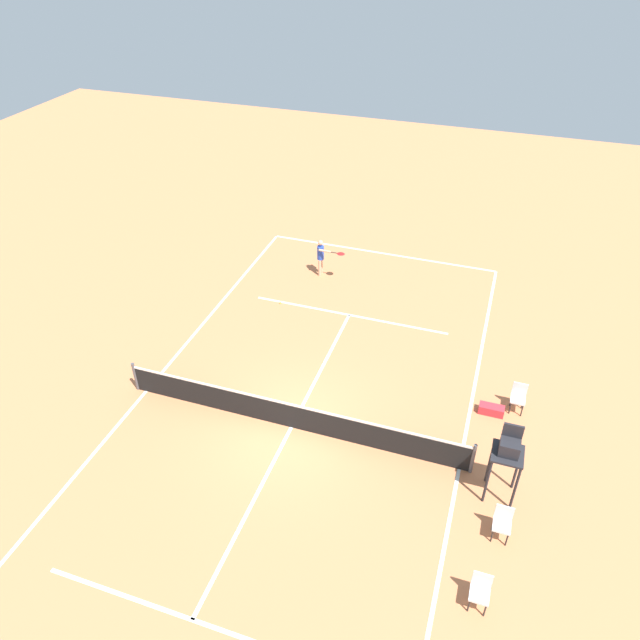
# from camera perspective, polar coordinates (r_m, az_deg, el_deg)

# --- Properties ---
(ground_plane) EXTENTS (60.00, 60.00, 0.00)m
(ground_plane) POSITION_cam_1_polar(r_m,az_deg,el_deg) (18.27, -2.74, -10.18)
(ground_plane) COLOR #D37A4C
(court_lines) EXTENTS (10.13, 22.57, 0.01)m
(court_lines) POSITION_cam_1_polar(r_m,az_deg,el_deg) (18.27, -2.74, -10.17)
(court_lines) COLOR white
(court_lines) RESTS_ON ground
(tennis_net) EXTENTS (10.73, 0.10, 1.07)m
(tennis_net) POSITION_cam_1_polar(r_m,az_deg,el_deg) (17.92, -2.79, -9.07)
(tennis_net) COLOR #4C4C51
(tennis_net) RESTS_ON ground
(player_serving) EXTENTS (1.24, 0.59, 1.61)m
(player_serving) POSITION_cam_1_polar(r_m,az_deg,el_deg) (24.70, 0.16, 6.24)
(player_serving) COLOR #D8A884
(player_serving) RESTS_ON ground
(tennis_ball) EXTENTS (0.07, 0.07, 0.07)m
(tennis_ball) POSITION_cam_1_polar(r_m,az_deg,el_deg) (23.39, -3.82, 1.65)
(tennis_ball) COLOR #CCE033
(tennis_ball) RESTS_ON ground
(umpire_chair) EXTENTS (0.80, 0.80, 2.41)m
(umpire_chair) POSITION_cam_1_polar(r_m,az_deg,el_deg) (16.13, 17.52, -11.98)
(umpire_chair) COLOR #232328
(umpire_chair) RESTS_ON ground
(courtside_chair_near) EXTENTS (0.44, 0.46, 0.95)m
(courtside_chair_near) POSITION_cam_1_polar(r_m,az_deg,el_deg) (14.94, 15.06, -23.64)
(courtside_chair_near) COLOR #262626
(courtside_chair_near) RESTS_ON ground
(courtside_chair_mid) EXTENTS (0.44, 0.46, 0.95)m
(courtside_chair_mid) POSITION_cam_1_polar(r_m,az_deg,el_deg) (19.40, 18.42, -6.94)
(courtside_chair_mid) COLOR #262626
(courtside_chair_mid) RESTS_ON ground
(courtside_chair_far) EXTENTS (0.44, 0.46, 0.95)m
(courtside_chair_far) POSITION_cam_1_polar(r_m,az_deg,el_deg) (16.10, 17.03, -17.94)
(courtside_chair_far) COLOR #262626
(courtside_chair_far) RESTS_ON ground
(equipment_bag) EXTENTS (0.76, 0.32, 0.30)m
(equipment_bag) POSITION_cam_1_polar(r_m,az_deg,el_deg) (19.29, 16.04, -8.24)
(equipment_bag) COLOR red
(equipment_bag) RESTS_ON ground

